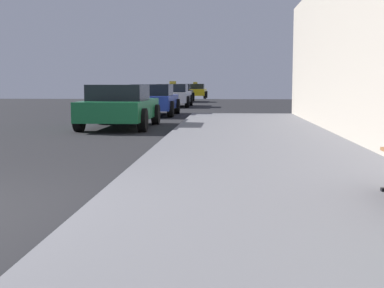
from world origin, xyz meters
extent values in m
cube|color=slate|center=(4.00, 0.00, 0.07)|extent=(4.00, 32.00, 0.15)
cube|color=#196638|center=(0.21, 10.76, 0.54)|extent=(1.75, 4.17, 0.55)
cube|color=black|center=(0.21, 10.55, 1.04)|extent=(1.54, 1.87, 0.45)
cylinder|color=black|center=(-0.66, 12.09, 0.32)|extent=(0.22, 0.64, 0.64)
cylinder|color=black|center=(1.09, 12.09, 0.32)|extent=(0.22, 0.64, 0.64)
cylinder|color=black|center=(-0.66, 9.43, 0.32)|extent=(0.22, 0.64, 0.64)
cylinder|color=black|center=(1.09, 9.43, 0.32)|extent=(0.22, 0.64, 0.64)
cube|color=#233899|center=(0.34, 16.94, 0.54)|extent=(1.71, 4.08, 0.55)
cube|color=black|center=(0.34, 16.74, 1.04)|extent=(1.51, 1.84, 0.45)
cylinder|color=black|center=(-0.52, 18.25, 0.32)|extent=(0.22, 0.64, 0.64)
cylinder|color=black|center=(1.19, 18.25, 0.32)|extent=(0.22, 0.64, 0.64)
cylinder|color=black|center=(-0.52, 15.63, 0.32)|extent=(0.22, 0.64, 0.64)
cylinder|color=black|center=(1.19, 15.63, 0.32)|extent=(0.22, 0.64, 0.64)
cube|color=white|center=(0.32, 25.30, 0.54)|extent=(1.78, 4.23, 0.55)
cube|color=black|center=(0.32, 25.09, 1.04)|extent=(1.57, 1.91, 0.45)
cube|color=yellow|center=(0.32, 25.09, 1.35)|extent=(0.36, 0.14, 0.16)
cylinder|color=black|center=(-0.57, 26.65, 0.32)|extent=(0.22, 0.64, 0.64)
cylinder|color=black|center=(1.21, 26.65, 0.32)|extent=(0.22, 0.64, 0.64)
cylinder|color=black|center=(-0.57, 23.94, 0.32)|extent=(0.22, 0.64, 0.64)
cylinder|color=black|center=(1.21, 23.94, 0.32)|extent=(0.22, 0.64, 0.64)
cube|color=black|center=(-0.09, 33.45, 0.54)|extent=(1.84, 4.19, 0.55)
cube|color=black|center=(-0.09, 33.24, 1.04)|extent=(1.62, 1.88, 0.45)
cylinder|color=black|center=(-1.01, 34.79, 0.32)|extent=(0.22, 0.64, 0.64)
cylinder|color=black|center=(0.83, 34.79, 0.32)|extent=(0.22, 0.64, 0.64)
cylinder|color=black|center=(-1.01, 32.11, 0.32)|extent=(0.22, 0.64, 0.64)
cylinder|color=black|center=(0.83, 32.11, 0.32)|extent=(0.22, 0.64, 0.64)
cube|color=yellow|center=(0.59, 42.07, 0.54)|extent=(1.77, 4.59, 0.55)
cube|color=black|center=(0.59, 41.84, 1.04)|extent=(1.55, 2.07, 0.45)
cube|color=yellow|center=(0.59, 41.84, 1.35)|extent=(0.36, 0.14, 0.16)
cylinder|color=black|center=(-0.30, 43.54, 0.32)|extent=(0.22, 0.64, 0.64)
cylinder|color=black|center=(1.47, 43.54, 0.32)|extent=(0.22, 0.64, 0.64)
cylinder|color=black|center=(-0.30, 40.60, 0.32)|extent=(0.22, 0.64, 0.64)
cylinder|color=black|center=(1.47, 40.60, 0.32)|extent=(0.22, 0.64, 0.64)
camera|label=1|loc=(3.36, -4.89, 1.31)|focal=50.16mm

